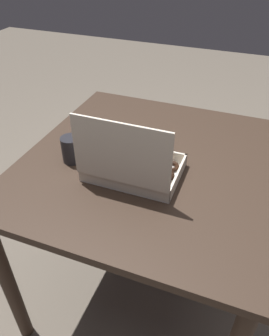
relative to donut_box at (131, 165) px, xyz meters
name	(u,v)px	position (x,y,z in m)	size (l,w,h in m)	color
ground_plane	(146,281)	(-0.03, -0.12, -0.83)	(8.00, 8.00, 0.00)	#6B6054
dining_table	(150,183)	(-0.03, -0.12, -0.16)	(0.94, 0.98, 0.78)	#38281E
donut_box	(131,165)	(0.00, 0.00, 0.00)	(0.32, 0.23, 0.27)	silver
coffee_mug	(71,149)	(0.25, -0.01, 0.00)	(0.07, 0.07, 0.10)	#232328
paper_napkin	(141,141)	(0.05, -0.23, -0.05)	(0.14, 0.12, 0.01)	silver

